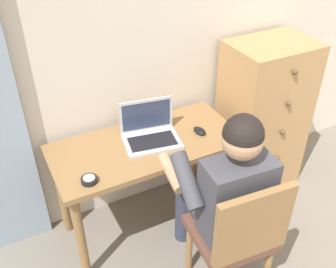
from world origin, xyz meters
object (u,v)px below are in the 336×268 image
(dresser, at_px, (262,117))
(desk_clock, at_px, (89,180))
(chair, at_px, (238,234))
(computer_mouse, at_px, (200,131))
(desk, at_px, (147,158))
(laptop, at_px, (150,132))
(person_seated, at_px, (224,188))

(dresser, height_order, desk_clock, dresser)
(chair, bearing_deg, desk_clock, 139.77)
(chair, bearing_deg, computer_mouse, 77.52)
(desk, bearing_deg, desk_clock, -156.71)
(desk_clock, bearing_deg, dresser, 10.27)
(dresser, relative_size, desk_clock, 12.87)
(desk, xyz_separation_m, computer_mouse, (0.35, -0.05, 0.13))
(dresser, distance_m, desk_clock, 1.43)
(chair, bearing_deg, laptop, 102.44)
(dresser, bearing_deg, computer_mouse, -168.65)
(desk, xyz_separation_m, dresser, (0.98, 0.07, -0.02))
(chair, height_order, computer_mouse, chair)
(laptop, bearing_deg, person_seated, -72.36)
(computer_mouse, bearing_deg, desk, 163.46)
(chair, relative_size, laptop, 2.36)
(laptop, relative_size, computer_mouse, 3.77)
(dresser, xyz_separation_m, person_seated, (-0.76, -0.60, 0.11))
(person_seated, distance_m, computer_mouse, 0.49)
(computer_mouse, bearing_deg, desk_clock, -178.46)
(desk, bearing_deg, computer_mouse, -8.69)
(person_seated, height_order, desk_clock, person_seated)
(computer_mouse, distance_m, desk_clock, 0.78)
(computer_mouse, xyz_separation_m, desk_clock, (-0.77, -0.13, -0.00))
(person_seated, bearing_deg, desk, 112.56)
(dresser, xyz_separation_m, chair, (-0.77, -0.78, -0.08))
(person_seated, bearing_deg, computer_mouse, 74.51)
(desk, bearing_deg, person_seated, -67.44)
(person_seated, xyz_separation_m, laptop, (-0.18, 0.56, 0.08))
(computer_mouse, bearing_deg, dresser, 3.50)
(chair, distance_m, laptop, 0.80)
(dresser, bearing_deg, chair, -134.67)
(laptop, distance_m, computer_mouse, 0.32)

